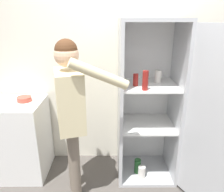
{
  "coord_description": "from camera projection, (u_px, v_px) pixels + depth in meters",
  "views": [
    {
      "loc": [
        -0.19,
        -1.68,
        1.84
      ],
      "look_at": [
        -0.17,
        0.63,
        1.02
      ],
      "focal_mm": 35.0,
      "sensor_mm": 36.0,
      "label": 1
    }
  ],
  "objects": [
    {
      "name": "person",
      "position": [
        71.0,
        104.0,
        2.11
      ],
      "size": [
        0.74,
        0.56,
        1.68
      ],
      "color": "#726656",
      "rests_on": "ground_plane"
    },
    {
      "name": "refrigerator",
      "position": [
        161.0,
        107.0,
        2.41
      ],
      "size": [
        1.02,
        1.19,
        1.84
      ],
      "color": "#B7BABC",
      "rests_on": "ground_plane"
    },
    {
      "name": "bowl",
      "position": [
        24.0,
        99.0,
        2.5
      ],
      "size": [
        0.16,
        0.16,
        0.06
      ],
      "color": "#B24738",
      "rests_on": "counter"
    },
    {
      "name": "counter",
      "position": [
        21.0,
        138.0,
        2.64
      ],
      "size": [
        0.6,
        0.58,
        0.94
      ],
      "color": "white",
      "rests_on": "ground_plane"
    },
    {
      "name": "wall_back",
      "position": [
        126.0,
        67.0,
        2.7
      ],
      "size": [
        7.0,
        0.06,
        2.55
      ],
      "color": "silver",
      "rests_on": "ground_plane"
    }
  ]
}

